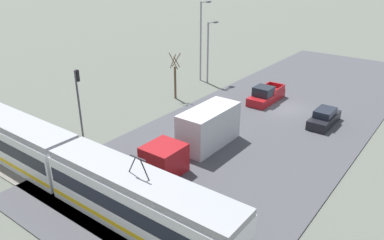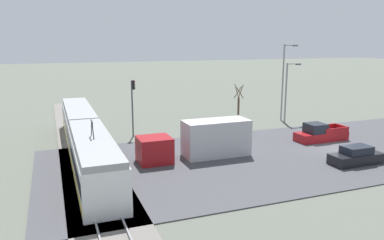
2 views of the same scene
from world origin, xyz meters
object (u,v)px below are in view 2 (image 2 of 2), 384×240
Objects in this scene: street_tree at (238,108)px; street_lamp_mid_block at (288,88)px; pickup_truck at (320,134)px; sedan_car_0 at (356,156)px; box_truck at (202,141)px; street_lamp_near_crossing at (284,78)px; traffic_light_pole at (133,101)px; light_rail_tram at (85,138)px.

street_lamp_mid_block reaches higher than street_tree.
pickup_truck is 9.66m from street_lamp_mid_block.
pickup_truck is at bearing -17.19° from sedan_car_0.
street_lamp_near_crossing is at bearing -54.83° from box_truck.
traffic_light_pole is (15.44, 14.80, 3.09)m from sedan_car_0.
street_tree is (15.31, 2.62, 1.60)m from sedan_car_0.
light_rail_tram is 7.95m from traffic_light_pole.
pickup_truck is 7.25m from sedan_car_0.
street_tree is at bearing 93.24° from street_lamp_mid_block.
traffic_light_pole is 19.48m from street_lamp_near_crossing.
pickup_truck reaches higher than sedan_car_0.
street_lamp_near_crossing is at bearing -13.43° from pickup_truck.
street_lamp_mid_block is at bearing -89.22° from traffic_light_pole.
street_lamp_near_crossing reaches higher than box_truck.
box_truck is at bearing -157.52° from traffic_light_pole.
sedan_car_0 is (-6.11, -10.94, -0.82)m from box_truck.
light_rail_tram is 22.53m from pickup_truck.
street_tree reaches higher than light_rail_tram.
sedan_car_0 is at bearing 162.81° from pickup_truck.
box_truck is at bearing 122.33° from street_lamp_mid_block.
light_rail_tram is 2.74× the size of street_lamp_near_crossing.
traffic_light_pole is at bearing 90.78° from street_lamp_mid_block.
sedan_car_0 is 0.75× the size of traffic_light_pole.
light_rail_tram is at bearing 63.68° from sedan_car_0.
traffic_light_pole is at bearing 43.78° from sedan_car_0.
street_lamp_mid_block is at bearing -57.67° from box_truck.
traffic_light_pole is at bearing -44.43° from light_rail_tram.
street_lamp_near_crossing is (17.03, -4.56, 4.68)m from sedan_car_0.
street_tree is 0.69× the size of street_lamp_mid_block.
street_tree is at bearing -90.61° from traffic_light_pole.
street_lamp_near_crossing is at bearing -74.07° from light_rail_tram.
street_tree is (8.38, 4.77, 1.53)m from pickup_truck.
light_rail_tram is at bearing 106.93° from street_tree.
street_lamp_near_crossing is (10.10, -2.41, 4.61)m from pickup_truck.
traffic_light_pole is 0.62× the size of street_lamp_near_crossing.
street_tree reaches higher than sedan_car_0.
traffic_light_pole reaches higher than light_rail_tram.
pickup_truck is at bearing -116.68° from traffic_light_pole.
light_rail_tram is 5.88× the size of sedan_car_0.
street_lamp_mid_block is (9.59, -15.15, 2.73)m from box_truck.
box_truck is 1.64× the size of traffic_light_pole.
pickup_truck is 9.77m from street_tree.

